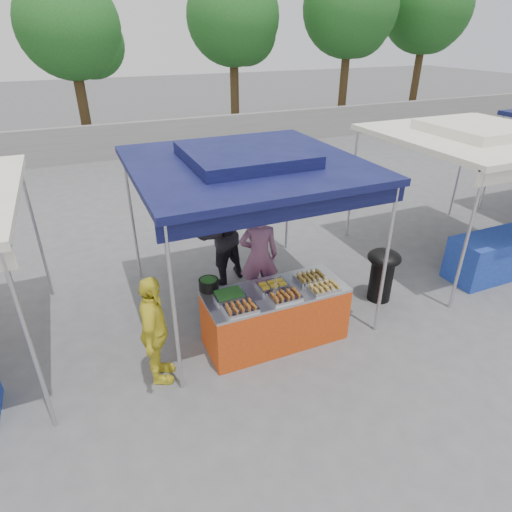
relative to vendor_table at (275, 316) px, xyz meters
name	(u,v)px	position (x,y,z in m)	size (l,w,h in m)	color
ground_plane	(272,335)	(0.00, 0.10, -0.43)	(80.00, 80.00, 0.00)	#59595B
back_wall	(139,139)	(0.00, 11.10, 0.17)	(40.00, 0.25, 1.20)	gray
main_canopy	(246,163)	(0.00, 1.07, 1.94)	(3.20, 3.20, 2.57)	#BAB9C1
neighbor_stall_right	(486,183)	(4.50, 0.67, 1.18)	(3.20, 3.20, 2.57)	#BAB9C1
tree_1	(74,31)	(-1.44, 12.76, 3.54)	(3.45, 3.37, 5.80)	#402E18
tree_2	(236,22)	(4.67, 13.54, 3.86)	(3.67, 3.64, 6.26)	#402E18
tree_3	(352,12)	(9.63, 12.85, 4.23)	(3.95, 3.95, 6.80)	#402E18
tree_4	(429,11)	(14.28, 13.46, 4.32)	(4.03, 4.03, 6.93)	#402E18
vendor_table	(275,316)	(0.00, 0.00, 0.00)	(2.00, 0.80, 0.85)	#BF3E11
food_tray_fl	(241,308)	(-0.62, -0.24, 0.46)	(0.42, 0.30, 0.07)	silver
food_tray_fm	(285,296)	(0.03, -0.23, 0.46)	(0.42, 0.30, 0.07)	silver
food_tray_fr	(324,288)	(0.62, -0.24, 0.46)	(0.42, 0.30, 0.07)	silver
food_tray_bl	(229,295)	(-0.65, 0.11, 0.46)	(0.42, 0.30, 0.07)	silver
food_tray_bm	(273,285)	(0.00, 0.10, 0.46)	(0.42, 0.30, 0.07)	silver
food_tray_br	(310,277)	(0.59, 0.07, 0.46)	(0.42, 0.30, 0.07)	silver
cooking_pot	(209,285)	(-0.84, 0.40, 0.50)	(0.27, 0.27, 0.16)	black
skewer_cup	(276,292)	(-0.05, -0.10, 0.47)	(0.08, 0.08, 0.10)	#BAB9C1
wok_burner	(382,271)	(2.08, 0.28, 0.12)	(0.54, 0.54, 0.92)	black
crate_left	(233,318)	(-0.45, 0.54, -0.28)	(0.48, 0.34, 0.29)	#1329A0
crate_right	(265,304)	(0.16, 0.71, -0.28)	(0.47, 0.33, 0.28)	#1329A0
crate_stacked	(265,289)	(0.16, 0.71, -0.01)	(0.43, 0.30, 0.26)	#1329A0
vendor_woman	(259,256)	(0.18, 1.00, 0.44)	(0.63, 0.41, 1.72)	#885678
helper_man	(219,233)	(-0.17, 1.93, 0.50)	(0.90, 0.70, 1.85)	black
customer_person	(155,332)	(-1.71, -0.12, 0.33)	(0.89, 0.37, 1.51)	yellow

